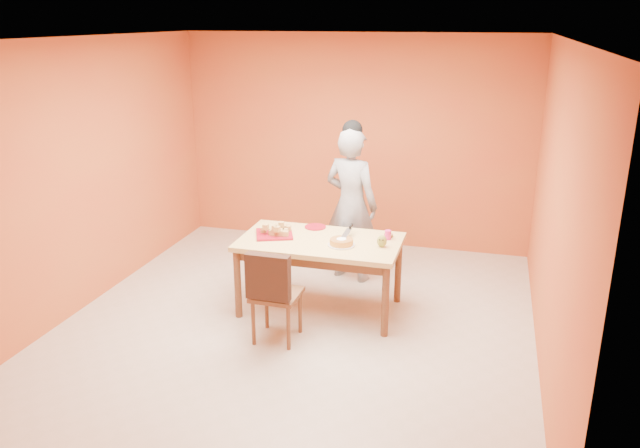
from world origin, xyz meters
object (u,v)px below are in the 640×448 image
(person, at_px, (351,205))
(egg_ornament, at_px, (382,241))
(pastry_platter, at_px, (274,234))
(checker_tin, at_px, (388,235))
(sponge_cake, at_px, (341,242))
(red_dinner_plate, at_px, (315,227))
(magenta_glass, at_px, (388,235))
(dining_chair, at_px, (276,293))
(dining_table, at_px, (320,249))

(person, height_order, egg_ornament, person)
(pastry_platter, distance_m, checker_tin, 1.16)
(egg_ornament, xyz_separation_m, checker_tin, (0.01, 0.31, -0.05))
(person, bearing_deg, pastry_platter, 73.08)
(sponge_cake, distance_m, egg_ornament, 0.39)
(person, height_order, red_dinner_plate, person)
(person, relative_size, checker_tin, 19.08)
(pastry_platter, height_order, sponge_cake, sponge_cake)
(egg_ornament, bearing_deg, magenta_glass, 100.46)
(dining_chair, relative_size, red_dinner_plate, 4.09)
(dining_table, bearing_deg, person, 82.94)
(sponge_cake, bearing_deg, magenta_glass, 36.48)
(red_dinner_plate, height_order, egg_ornament, egg_ornament)
(checker_tin, bearing_deg, pastry_platter, -166.86)
(dining_table, relative_size, magenta_glass, 17.27)
(egg_ornament, relative_size, magenta_glass, 1.30)
(dining_table, xyz_separation_m, egg_ornament, (0.63, -0.04, 0.15))
(person, bearing_deg, dining_chair, 95.49)
(pastry_platter, xyz_separation_m, checker_tin, (1.13, 0.26, 0.00))
(red_dinner_plate, relative_size, checker_tin, 2.46)
(egg_ornament, bearing_deg, pastry_platter, -167.29)
(dining_chair, bearing_deg, sponge_cake, 54.09)
(pastry_platter, distance_m, egg_ornament, 1.12)
(checker_tin, bearing_deg, magenta_glass, -85.41)
(dining_chair, xyz_separation_m, pastry_platter, (-0.27, 0.74, 0.29))
(dining_chair, distance_m, magenta_glass, 1.31)
(sponge_cake, height_order, magenta_glass, magenta_glass)
(magenta_glass, bearing_deg, dining_table, -163.28)
(person, relative_size, sponge_cake, 7.63)
(person, distance_m, magenta_glass, 0.89)
(dining_table, bearing_deg, egg_ornament, -3.47)
(egg_ornament, bearing_deg, red_dinner_plate, 168.59)
(dining_table, distance_m, magenta_glass, 0.69)
(pastry_platter, bearing_deg, egg_ornament, -2.36)
(dining_chair, relative_size, pastry_platter, 2.53)
(pastry_platter, relative_size, magenta_glass, 3.92)
(dining_table, bearing_deg, dining_chair, -106.68)
(sponge_cake, bearing_deg, dining_table, 156.84)
(dining_table, bearing_deg, pastry_platter, 179.07)
(egg_ornament, bearing_deg, person, 134.03)
(magenta_glass, bearing_deg, dining_chair, -133.21)
(sponge_cake, bearing_deg, red_dinner_plate, 130.88)
(dining_chair, relative_size, checker_tin, 10.04)
(red_dinner_plate, xyz_separation_m, checker_tin, (0.79, -0.08, 0.01))
(red_dinner_plate, bearing_deg, dining_chair, -93.65)
(dining_table, distance_m, egg_ornament, 0.65)
(red_dinner_plate, distance_m, magenta_glass, 0.81)
(dining_table, relative_size, dining_chair, 1.74)
(egg_ornament, height_order, magenta_glass, egg_ornament)
(dining_chair, xyz_separation_m, person, (0.33, 1.63, 0.40))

